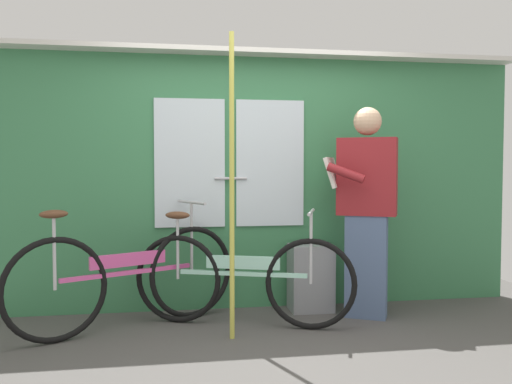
{
  "coord_description": "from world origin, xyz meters",
  "views": [
    {
      "loc": [
        -0.73,
        -3.32,
        1.24
      ],
      "look_at": [
        -0.08,
        0.7,
        1.05
      ],
      "focal_mm": 37.82,
      "sensor_mm": 36.0,
      "label": 1
    }
  ],
  "objects_px": {
    "passenger_reading_newspaper": "(366,207)",
    "trash_bin_by_wall": "(311,277)",
    "bicycle_near_door": "(242,278)",
    "handrail_pole": "(232,187)",
    "bicycle_leaning_behind": "(128,278)"
  },
  "relations": [
    {
      "from": "bicycle_leaning_behind",
      "to": "passenger_reading_newspaper",
      "type": "relative_size",
      "value": 0.97
    },
    {
      "from": "bicycle_leaning_behind",
      "to": "trash_bin_by_wall",
      "type": "height_order",
      "value": "bicycle_leaning_behind"
    },
    {
      "from": "bicycle_near_door",
      "to": "trash_bin_by_wall",
      "type": "height_order",
      "value": "bicycle_near_door"
    },
    {
      "from": "bicycle_near_door",
      "to": "trash_bin_by_wall",
      "type": "bearing_deg",
      "value": 48.19
    },
    {
      "from": "bicycle_leaning_behind",
      "to": "handrail_pole",
      "type": "distance_m",
      "value": 1.09
    },
    {
      "from": "passenger_reading_newspaper",
      "to": "trash_bin_by_wall",
      "type": "bearing_deg",
      "value": -6.84
    },
    {
      "from": "bicycle_leaning_behind",
      "to": "handrail_pole",
      "type": "bearing_deg",
      "value": -51.03
    },
    {
      "from": "handrail_pole",
      "to": "bicycle_near_door",
      "type": "bearing_deg",
      "value": 69.54
    },
    {
      "from": "bicycle_leaning_behind",
      "to": "trash_bin_by_wall",
      "type": "distance_m",
      "value": 1.56
    },
    {
      "from": "handrail_pole",
      "to": "passenger_reading_newspaper",
      "type": "bearing_deg",
      "value": 18.45
    },
    {
      "from": "bicycle_near_door",
      "to": "passenger_reading_newspaper",
      "type": "relative_size",
      "value": 0.97
    },
    {
      "from": "bicycle_near_door",
      "to": "bicycle_leaning_behind",
      "type": "relative_size",
      "value": 1.0
    },
    {
      "from": "trash_bin_by_wall",
      "to": "handrail_pole",
      "type": "relative_size",
      "value": 0.26
    },
    {
      "from": "passenger_reading_newspaper",
      "to": "handrail_pole",
      "type": "distance_m",
      "value": 1.23
    },
    {
      "from": "trash_bin_by_wall",
      "to": "handrail_pole",
      "type": "bearing_deg",
      "value": -139.34
    }
  ]
}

